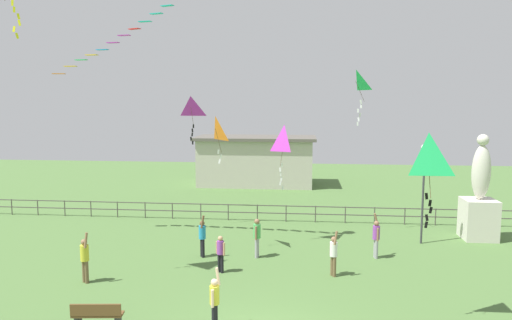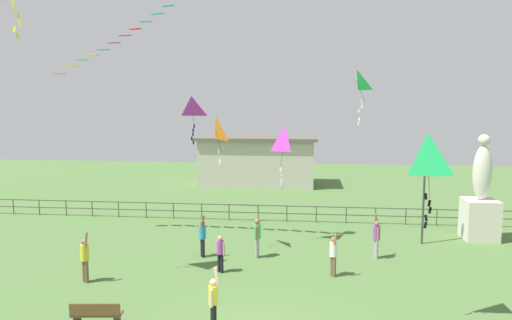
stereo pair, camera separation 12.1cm
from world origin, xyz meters
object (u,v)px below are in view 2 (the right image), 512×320
person_1 (257,235)px  kite_0 (216,130)px  park_bench (96,314)px  person_2 (213,300)px  kite_1 (285,142)px  person_3 (85,257)px  person_7 (333,253)px  person_0 (202,236)px  kite_4 (192,108)px  person_5 (377,236)px  person_6 (220,251)px  kite_2 (427,158)px  kite_3 (357,84)px  statue_monument (480,205)px  lamppost (425,173)px

person_1 → kite_0: 5.00m
park_bench → person_2: 3.55m
kite_1 → kite_0: bearing=-146.9°
park_bench → person_1: (4.10, 7.09, 0.53)m
person_3 → person_7: size_ratio=1.06×
person_3 → person_0: bearing=41.9°
person_2 → kite_4: (-3.37, 11.31, 5.53)m
park_bench → person_5: (9.29, 7.54, 0.51)m
person_7 → kite_4: size_ratio=0.73×
person_2 → person_6: (-0.66, 4.73, -0.07)m
person_0 → kite_1: 5.90m
person_7 → kite_2: bearing=-54.4°
person_0 → person_6: size_ratio=1.27×
person_2 → person_7: 6.11m
park_bench → kite_2: 10.98m
kite_3 → kite_4: bearing=177.7°
person_3 → statue_monument: bearing=24.0°
person_1 → statue_monument: bearing=20.3°
lamppost → kite_0: size_ratio=2.28×
person_5 → person_2: bearing=-128.9°
person_5 → kite_0: 8.45m
kite_2 → kite_3: kite_3 is taller
lamppost → person_1: lamppost is taller
person_7 → kite_4: (-7.16, 6.53, 5.52)m
person_6 → kite_4: 9.05m
person_1 → kite_1: size_ratio=0.56×
person_3 → kite_3: kite_3 is taller
person_3 → kite_1: (7.21, 6.08, 3.92)m
statue_monument → person_1: statue_monument is taller
kite_0 → kite_4: 4.59m
lamppost → person_6: 10.51m
statue_monument → lamppost: 3.64m
person_2 → kite_2: kite_2 is taller
person_0 → person_5: 7.61m
person_6 → kite_3: 10.94m
park_bench → person_3: bearing=120.3°
person_3 → lamppost: bearing=24.9°
statue_monument → person_5: size_ratio=2.68×
person_0 → person_1: bearing=4.4°
park_bench → person_3: 4.11m
kite_1 → person_2: bearing=-100.2°
lamppost → person_5: lamppost is taller
person_0 → person_6: (1.13, -1.80, -0.10)m
person_3 → person_7: (9.35, 1.63, -0.06)m
person_0 → kite_1: bearing=38.1°
person_0 → kite_4: size_ratio=0.75×
lamppost → kite_3: 5.45m
person_3 → person_6: 5.14m
park_bench → kite_2: kite_2 is taller
person_3 → person_6: bearing=17.8°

